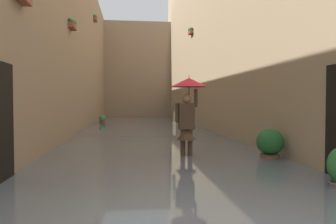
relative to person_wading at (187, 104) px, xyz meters
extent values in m
plane|color=#605B56|center=(0.66, -7.48, -1.47)|extent=(65.31, 65.31, 0.00)
cube|color=slate|center=(0.66, -7.48, -1.37)|extent=(6.58, 32.12, 0.21)
cube|color=brown|center=(-2.14, -10.83, 4.07)|extent=(0.20, 0.70, 0.18)
ellipsoid|color=#23602D|center=(-2.14, -10.83, 4.23)|extent=(0.28, 0.76, 0.24)
cube|color=gray|center=(4.45, -7.48, 2.80)|extent=(1.80, 30.12, 8.55)
cube|color=brown|center=(3.45, -4.30, 2.78)|extent=(0.20, 0.70, 0.18)
ellipsoid|color=#428947|center=(3.45, -4.30, 2.94)|extent=(0.28, 0.76, 0.24)
cube|color=brown|center=(3.45, -12.52, 5.05)|extent=(0.20, 0.70, 0.18)
ellipsoid|color=#428947|center=(3.45, -12.52, 5.21)|extent=(0.28, 0.76, 0.24)
cube|color=gray|center=(0.66, -21.44, 2.78)|extent=(9.38, 1.80, 8.50)
cube|color=#4C4233|center=(0.11, 0.00, -1.42)|extent=(0.12, 0.24, 0.10)
cylinder|color=#4C3828|center=(0.11, 0.00, -0.99)|extent=(0.12, 0.12, 0.76)
cube|color=#4C4233|center=(-0.07, 0.00, -1.42)|extent=(0.12, 0.24, 0.10)
cylinder|color=#4C3828|center=(-0.07, 0.00, -0.99)|extent=(0.12, 0.12, 0.76)
cube|color=#4C3828|center=(0.02, 0.00, -0.29)|extent=(0.39, 0.23, 0.64)
cone|color=#4C3828|center=(0.02, 0.00, -0.73)|extent=(0.51, 0.51, 0.28)
sphere|color=tan|center=(0.02, 0.00, 0.14)|extent=(0.23, 0.23, 0.23)
cylinder|color=#4C3828|center=(-0.21, 0.01, 0.15)|extent=(0.09, 0.09, 0.44)
cylinder|color=#4C3828|center=(0.25, -0.01, -0.21)|extent=(0.09, 0.09, 0.48)
cylinder|color=black|center=(-0.04, 0.00, 0.28)|extent=(0.02, 0.02, 0.50)
cone|color=red|center=(-0.04, 0.00, 0.53)|extent=(0.92, 0.92, 0.22)
cylinder|color=black|center=(-0.04, 0.00, 0.67)|extent=(0.01, 0.01, 0.08)
cube|color=beige|center=(0.33, 0.01, -0.59)|extent=(0.07, 0.28, 0.32)
torus|color=beige|center=(0.33, 0.01, -0.31)|extent=(0.03, 0.30, 0.30)
cylinder|color=brown|center=(-1.86, 0.59, -1.33)|extent=(0.42, 0.42, 0.29)
torus|color=brown|center=(-1.86, 0.59, -1.18)|extent=(0.45, 0.45, 0.04)
ellipsoid|color=#23602D|center=(-1.86, 0.59, -0.88)|extent=(0.63, 0.63, 0.61)
cylinder|color=brown|center=(3.06, -12.35, -1.33)|extent=(0.34, 0.34, 0.29)
torus|color=brown|center=(3.06, -12.35, -1.18)|extent=(0.37, 0.37, 0.04)
ellipsoid|color=#428947|center=(3.06, -12.35, -0.97)|extent=(0.41, 0.41, 0.43)
cylinder|color=#9E563D|center=(-1.85, -11.70, -1.29)|extent=(0.28, 0.28, 0.38)
torus|color=brown|center=(-1.85, -11.70, -1.10)|extent=(0.32, 0.32, 0.04)
ellipsoid|color=#428947|center=(-1.85, -11.70, -0.81)|extent=(0.41, 0.41, 0.58)
camera|label=1|loc=(1.42, 7.84, 0.07)|focal=34.73mm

